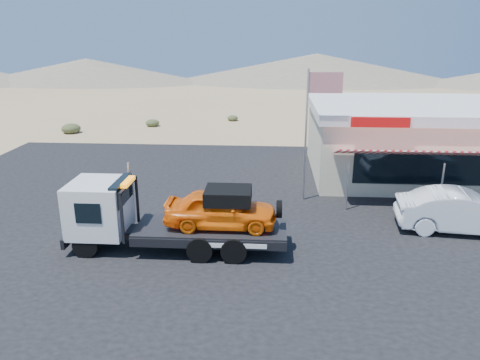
% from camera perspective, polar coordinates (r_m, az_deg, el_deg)
% --- Properties ---
extents(ground, '(120.00, 120.00, 0.00)m').
position_cam_1_polar(ground, '(18.22, -6.42, -6.95)').
color(ground, '#9C8058').
rests_on(ground, ground).
extents(asphalt_lot, '(32.00, 24.00, 0.02)m').
position_cam_1_polar(asphalt_lot, '(20.74, 0.47, -3.65)').
color(asphalt_lot, black).
rests_on(asphalt_lot, ground).
extents(tow_truck, '(7.69, 2.28, 2.57)m').
position_cam_1_polar(tow_truck, '(16.88, -8.40, -3.98)').
color(tow_truck, black).
rests_on(tow_truck, asphalt_lot).
extents(white_sedan, '(5.11, 2.23, 1.63)m').
position_cam_1_polar(white_sedan, '(20.25, 25.48, -3.51)').
color(white_sedan, silver).
rests_on(white_sedan, asphalt_lot).
extents(jerky_store, '(10.40, 9.97, 3.90)m').
position_cam_1_polar(jerky_store, '(26.89, 19.72, 4.73)').
color(jerky_store, beige).
rests_on(jerky_store, asphalt_lot).
extents(flagpole, '(1.55, 0.10, 6.00)m').
position_cam_1_polar(flagpole, '(21.20, 8.74, 7.19)').
color(flagpole, '#99999E').
rests_on(flagpole, asphalt_lot).
extents(desert_scrub, '(23.75, 35.21, 0.78)m').
position_cam_1_polar(desert_scrub, '(31.33, -26.34, 2.49)').
color(desert_scrub, '#373E21').
rests_on(desert_scrub, ground).
extents(distant_hills, '(126.00, 48.00, 4.20)m').
position_cam_1_polar(distant_hills, '(72.78, -6.59, 13.21)').
color(distant_hills, '#726B59').
rests_on(distant_hills, ground).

